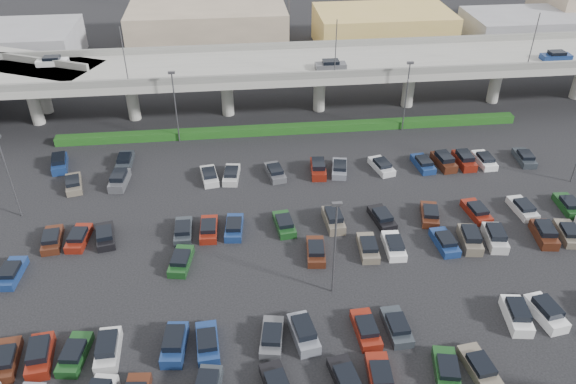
{
  "coord_description": "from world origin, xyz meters",
  "views": [
    {
      "loc": [
        -8.54,
        -46.73,
        37.56
      ],
      "look_at": [
        -2.63,
        6.54,
        2.0
      ],
      "focal_mm": 35.0,
      "sensor_mm": 36.0,
      "label": 1
    }
  ],
  "objects": [
    {
      "name": "distant_buildings",
      "position": [
        12.38,
        61.81,
        3.74
      ],
      "size": [
        138.0,
        24.0,
        9.0
      ],
      "color": "gray",
      "rests_on": "ground"
    },
    {
      "name": "ground",
      "position": [
        0.0,
        0.0,
        0.0
      ],
      "size": [
        280.0,
        280.0,
        0.0
      ],
      "primitive_type": "plane",
      "color": "black"
    },
    {
      "name": "parked_cars",
      "position": [
        0.27,
        -3.82,
        0.62
      ],
      "size": [
        62.98,
        41.67,
        1.67
      ],
      "color": "maroon",
      "rests_on": "ground"
    },
    {
      "name": "light_poles",
      "position": [
        -4.13,
        2.0,
        6.24
      ],
      "size": [
        66.9,
        48.38,
        10.3
      ],
      "color": "#47474C",
      "rests_on": "ground"
    },
    {
      "name": "hedge",
      "position": [
        0.0,
        25.0,
        0.55
      ],
      "size": [
        66.0,
        1.6,
        1.1
      ],
      "primitive_type": "cube",
      "color": "#183F12",
      "rests_on": "ground"
    },
    {
      "name": "overpass",
      "position": [
        -0.22,
        31.99,
        6.97
      ],
      "size": [
        150.0,
        13.0,
        15.8
      ],
      "color": "gray",
      "rests_on": "ground"
    }
  ]
}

